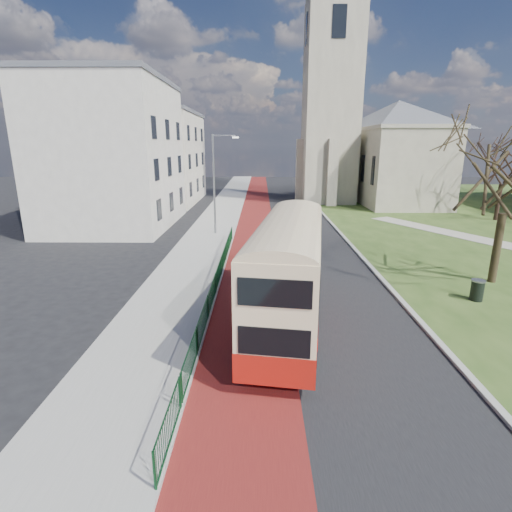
{
  "coord_description": "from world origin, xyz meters",
  "views": [
    {
      "loc": [
        -0.7,
        -14.93,
        7.32
      ],
      "look_at": [
        -0.92,
        4.09,
        2.0
      ],
      "focal_mm": 28.0,
      "sensor_mm": 36.0,
      "label": 1
    }
  ],
  "objects_px": {
    "streetlamp": "(216,179)",
    "winter_tree_far": "(506,155)",
    "bus": "(289,268)",
    "litter_bin": "(477,290)"
  },
  "relations": [
    {
      "from": "bus",
      "to": "winter_tree_far",
      "type": "relative_size",
      "value": 1.18
    },
    {
      "from": "streetlamp",
      "to": "litter_bin",
      "type": "xyz_separation_m",
      "value": [
        14.12,
        -14.75,
        -4.03
      ]
    },
    {
      "from": "bus",
      "to": "winter_tree_far",
      "type": "distance_m",
      "value": 33.25
    },
    {
      "from": "streetlamp",
      "to": "winter_tree_far",
      "type": "xyz_separation_m",
      "value": [
        27.2,
        6.77,
        1.78
      ]
    },
    {
      "from": "streetlamp",
      "to": "winter_tree_far",
      "type": "height_order",
      "value": "winter_tree_far"
    },
    {
      "from": "streetlamp",
      "to": "bus",
      "type": "distance_m",
      "value": 18.28
    },
    {
      "from": "winter_tree_far",
      "to": "litter_bin",
      "type": "distance_m",
      "value": 25.85
    },
    {
      "from": "litter_bin",
      "to": "bus",
      "type": "bearing_deg",
      "value": -163.43
    },
    {
      "from": "streetlamp",
      "to": "litter_bin",
      "type": "bearing_deg",
      "value": -46.24
    },
    {
      "from": "streetlamp",
      "to": "bus",
      "type": "height_order",
      "value": "streetlamp"
    }
  ]
}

